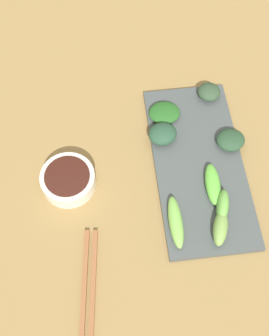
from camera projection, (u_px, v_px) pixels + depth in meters
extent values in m
cube|color=olive|center=(151.00, 182.00, 0.84)|extent=(2.10, 2.10, 0.02)
cylinder|color=silver|center=(68.00, 180.00, 0.81)|extent=(0.10, 0.10, 0.03)
cylinder|color=#391811|center=(68.00, 178.00, 0.80)|extent=(0.08, 0.08, 0.02)
cube|color=#454C4C|center=(199.00, 165.00, 0.84)|extent=(0.17, 0.36, 0.01)
ellipsoid|color=#68AF47|center=(223.00, 206.00, 0.77)|extent=(0.04, 0.07, 0.03)
ellipsoid|color=#76A14B|center=(220.00, 228.00, 0.76)|extent=(0.04, 0.07, 0.03)
ellipsoid|color=#78B84D|center=(176.00, 222.00, 0.77)|extent=(0.03, 0.10, 0.02)
ellipsoid|color=#245B21|center=(164.00, 113.00, 0.87)|extent=(0.07, 0.06, 0.02)
ellipsoid|color=#61BB3F|center=(213.00, 184.00, 0.80)|extent=(0.03, 0.09, 0.02)
ellipsoid|color=#2F452E|center=(209.00, 92.00, 0.89)|extent=(0.05, 0.05, 0.03)
ellipsoid|color=#264833|center=(163.00, 134.00, 0.84)|extent=(0.06, 0.06, 0.03)
ellipsoid|color=#27442C|center=(231.00, 140.00, 0.84)|extent=(0.06, 0.06, 0.02)
cube|color=#925935|center=(84.00, 296.00, 0.72)|extent=(0.03, 0.23, 0.01)
cube|color=#925935|center=(93.00, 296.00, 0.72)|extent=(0.03, 0.23, 0.01)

